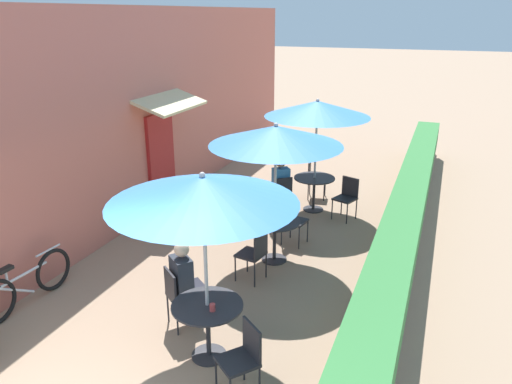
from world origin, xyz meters
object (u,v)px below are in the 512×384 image
(cafe_chair_mid_right, at_px, (291,217))
(cafe_chair_far_right, at_px, (347,195))
(cafe_chair_near_left, at_px, (179,293))
(coffee_cup_mid, at_px, (280,218))
(patio_umbrella_near, at_px, (203,190))
(cafe_chair_far_back, at_px, (314,176))
(bicycle_leaning, at_px, (26,284))
(seated_patron_far_left, at_px, (280,183))
(patio_table_near, at_px, (208,317))
(cafe_chair_near_right, at_px, (243,354))
(patio_table_mid, at_px, (275,230))
(patio_table_far, at_px, (314,185))
(coffee_cup_near, at_px, (212,307))
(cafe_chair_far_left, at_px, (282,193))
(seated_patron_near_left, at_px, (186,280))
(cafe_chair_mid_left, at_px, (255,252))
(patio_umbrella_mid, at_px, (276,136))
(patio_umbrella_far, at_px, (317,109))

(cafe_chair_mid_right, distance_m, cafe_chair_far_right, 1.71)
(cafe_chair_near_left, xyz_separation_m, coffee_cup_mid, (0.64, 2.35, 0.27))
(patio_umbrella_near, distance_m, cafe_chair_far_back, 6.26)
(bicycle_leaning, bearing_deg, seated_patron_far_left, 67.45)
(patio_table_near, height_order, cafe_chair_near_right, cafe_chair_near_right)
(patio_umbrella_near, height_order, patio_table_mid, patio_umbrella_near)
(patio_table_mid, relative_size, patio_table_far, 1.00)
(patio_table_near, relative_size, coffee_cup_near, 9.74)
(coffee_cup_mid, xyz_separation_m, cafe_chair_far_left, (-0.60, 1.93, -0.27))
(seated_patron_far_left, bearing_deg, cafe_chair_far_left, -90.00)
(seated_patron_near_left, height_order, cafe_chair_far_left, seated_patron_near_left)
(cafe_chair_far_back, bearing_deg, seated_patron_near_left, -12.72)
(patio_table_mid, xyz_separation_m, seated_patron_far_left, (-0.60, 2.06, 0.12))
(cafe_chair_mid_left, relative_size, coffee_cup_mid, 9.67)
(patio_table_far, xyz_separation_m, cafe_chair_far_back, (-0.20, 0.76, -0.05))
(cafe_chair_near_right, bearing_deg, patio_umbrella_mid, -37.68)
(cafe_chair_far_right, bearing_deg, coffee_cup_mid, 93.37)
(cafe_chair_near_right, bearing_deg, patio_table_far, -43.64)
(patio_table_mid, height_order, patio_table_far, same)
(cafe_chair_mid_left, distance_m, patio_umbrella_far, 3.72)
(coffee_cup_near, bearing_deg, cafe_chair_far_back, 93.52)
(patio_umbrella_near, distance_m, cafe_chair_near_right, 1.87)
(patio_umbrella_mid, xyz_separation_m, coffee_cup_mid, (0.07, 0.04, -1.43))
(cafe_chair_near_right, height_order, seated_patron_far_left, seated_patron_far_left)
(seated_patron_near_left, relative_size, patio_table_mid, 1.43)
(patio_umbrella_near, relative_size, cafe_chair_far_right, 2.79)
(patio_umbrella_near, bearing_deg, seated_patron_far_left, 98.08)
(patio_umbrella_far, bearing_deg, cafe_chair_near_right, -82.92)
(cafe_chair_near_right, xyz_separation_m, bicycle_leaning, (-3.64, 0.52, -0.17))
(cafe_chair_mid_left, xyz_separation_m, cafe_chair_far_back, (-0.12, 4.06, 0.00))
(cafe_chair_mid_right, xyz_separation_m, patio_umbrella_far, (-0.03, 1.75, 1.70))
(seated_patron_near_left, bearing_deg, coffee_cup_mid, 115.11)
(cafe_chair_near_left, height_order, bicycle_leaning, cafe_chair_near_left)
(patio_umbrella_far, relative_size, seated_patron_far_left, 1.94)
(cafe_chair_mid_left, height_order, cafe_chair_far_back, same)
(cafe_chair_near_left, xyz_separation_m, cafe_chair_far_back, (0.39, 5.59, 0.00))
(patio_table_mid, xyz_separation_m, cafe_chair_mid_right, (0.06, 0.78, -0.05))
(patio_table_near, relative_size, coffee_cup_mid, 9.74)
(cafe_chair_near_left, distance_m, patio_umbrella_far, 5.16)
(coffee_cup_near, distance_m, patio_table_mid, 2.85)
(bicycle_leaning, bearing_deg, cafe_chair_mid_right, 52.73)
(cafe_chair_mid_left, distance_m, coffee_cup_mid, 0.88)
(coffee_cup_mid, bearing_deg, seated_patron_near_left, -104.17)
(patio_umbrella_mid, bearing_deg, coffee_cup_near, -85.94)
(cafe_chair_mid_right, height_order, coffee_cup_mid, cafe_chair_mid_right)
(patio_table_near, distance_m, patio_umbrella_near, 1.65)
(patio_umbrella_far, relative_size, cafe_chair_far_right, 2.79)
(patio_umbrella_far, bearing_deg, cafe_chair_mid_left, -91.47)
(cafe_chair_near_right, height_order, coffee_cup_near, cafe_chair_near_right)
(cafe_chair_near_right, relative_size, patio_umbrella_far, 0.36)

